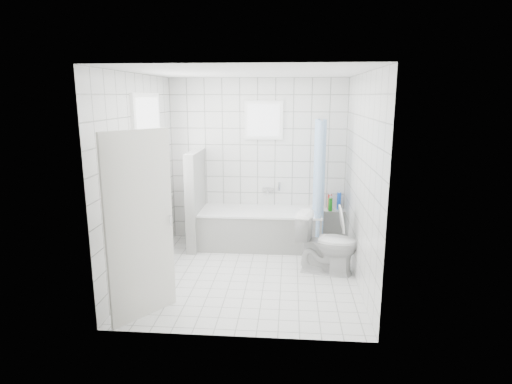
{
  "coord_description": "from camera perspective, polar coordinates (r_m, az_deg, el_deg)",
  "views": [
    {
      "loc": [
        0.52,
        -5.28,
        2.33
      ],
      "look_at": [
        0.07,
        0.35,
        1.05
      ],
      "focal_mm": 30.0,
      "sensor_mm": 36.0,
      "label": 1
    }
  ],
  "objects": [
    {
      "name": "tiled_ledge",
      "position": [
        7.0,
        10.28,
        -4.51
      ],
      "size": [
        0.4,
        0.24,
        0.55
      ],
      "primitive_type": "cube",
      "color": "white",
      "rests_on": "ground"
    },
    {
      "name": "wall_back",
      "position": [
        6.88,
        0.21,
        4.15
      ],
      "size": [
        2.8,
        0.02,
        2.6
      ],
      "primitive_type": "cube",
      "color": "white",
      "rests_on": "ground"
    },
    {
      "name": "tub_faucet",
      "position": [
        6.91,
        1.61,
        0.39
      ],
      "size": [
        0.18,
        0.06,
        0.06
      ],
      "primitive_type": "cube",
      "color": "silver",
      "rests_on": "wall_back"
    },
    {
      "name": "window_back",
      "position": [
        6.76,
        1.04,
        9.54
      ],
      "size": [
        0.5,
        0.01,
        0.5
      ],
      "primitive_type": "cube",
      "color": "white",
      "rests_on": "wall_back"
    },
    {
      "name": "sill_bottles",
      "position": [
        5.98,
        -13.26,
        -0.23
      ],
      "size": [
        0.19,
        0.75,
        0.3
      ],
      "color": "#C060B1",
      "rests_on": "window_sill"
    },
    {
      "name": "ground",
      "position": [
        5.79,
        -0.96,
        -10.94
      ],
      "size": [
        3.0,
        3.0,
        0.0
      ],
      "primitive_type": "plane",
      "color": "white",
      "rests_on": "ground"
    },
    {
      "name": "door",
      "position": [
        4.6,
        -15.18,
        -4.5
      ],
      "size": [
        0.5,
        0.67,
        2.0
      ],
      "primitive_type": "cube",
      "rotation": [
        0.0,
        0.0,
        -0.63
      ],
      "color": "silver",
      "rests_on": "ground"
    },
    {
      "name": "ledge_bottles",
      "position": [
        6.89,
        10.28,
        -1.37
      ],
      "size": [
        0.21,
        0.17,
        0.27
      ],
      "color": "red",
      "rests_on": "tiled_ledge"
    },
    {
      "name": "partition_wall",
      "position": [
        6.71,
        -8.01,
        -0.99
      ],
      "size": [
        0.15,
        0.85,
        1.5
      ],
      "primitive_type": "cube",
      "color": "white",
      "rests_on": "ground"
    },
    {
      "name": "wall_front",
      "position": [
        3.95,
        -3.14,
        -2.34
      ],
      "size": [
        2.8,
        0.02,
        2.6
      ],
      "primitive_type": "cube",
      "color": "white",
      "rests_on": "ground"
    },
    {
      "name": "shower_curtain",
      "position": [
        6.38,
        8.38,
        1.52
      ],
      "size": [
        0.14,
        0.48,
        1.78
      ],
      "primitive_type": null,
      "color": "#4788D2",
      "rests_on": "curtain_rod"
    },
    {
      "name": "window_left",
      "position": [
        5.93,
        -13.93,
        5.33
      ],
      "size": [
        0.01,
        0.9,
        1.4
      ],
      "primitive_type": "cube",
      "color": "white",
      "rests_on": "wall_left"
    },
    {
      "name": "toilet",
      "position": [
        5.81,
        9.43,
        -6.71
      ],
      "size": [
        0.88,
        0.61,
        0.82
      ],
      "primitive_type": "imported",
      "rotation": [
        0.0,
        0.0,
        1.37
      ],
      "color": "white",
      "rests_on": "ground"
    },
    {
      "name": "ceiling",
      "position": [
        5.31,
        -1.07,
        15.68
      ],
      "size": [
        3.0,
        3.0,
        0.0
      ],
      "primitive_type": "plane",
      "rotation": [
        3.14,
        0.0,
        0.0
      ],
      "color": "white",
      "rests_on": "ground"
    },
    {
      "name": "wall_right",
      "position": [
        5.45,
        13.8,
        1.51
      ],
      "size": [
        0.02,
        3.0,
        2.6
      ],
      "primitive_type": "cube",
      "color": "white",
      "rests_on": "ground"
    },
    {
      "name": "wall_left",
      "position": [
        5.71,
        -15.14,
        1.94
      ],
      "size": [
        0.02,
        3.0,
        2.6
      ],
      "primitive_type": "cube",
      "color": "white",
      "rests_on": "ground"
    },
    {
      "name": "curtain_rod",
      "position": [
        6.4,
        8.57,
        9.67
      ],
      "size": [
        0.02,
        0.8,
        0.02
      ],
      "primitive_type": "cylinder",
      "rotation": [
        1.57,
        0.0,
        0.0
      ],
      "color": "silver",
      "rests_on": "wall_back"
    },
    {
      "name": "bathtub",
      "position": [
        6.74,
        0.58,
        -4.86
      ],
      "size": [
        1.87,
        0.77,
        0.58
      ],
      "color": "white",
      "rests_on": "ground"
    },
    {
      "name": "window_sill",
      "position": [
        6.05,
        -13.16,
        -1.63
      ],
      "size": [
        0.18,
        1.02,
        0.08
      ],
      "primitive_type": "cube",
      "color": "white",
      "rests_on": "wall_left"
    }
  ]
}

